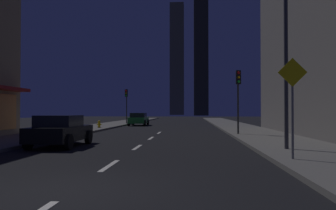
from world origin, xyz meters
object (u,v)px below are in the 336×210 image
Objects in this scene: car_parked_near at (60,131)px; pedestrian_crossing_sign at (292,99)px; car_parked_far at (139,119)px; traffic_light_near_right at (238,87)px; fire_hydrant_far_left at (99,124)px; traffic_light_far_left at (126,98)px; street_lamp_right at (265,25)px.

pedestrian_crossing_sign reaches higher than car_parked_near.
pedestrian_crossing_sign reaches higher than car_parked_far.
car_parked_near is 10.33m from pedestrian_crossing_sign.
traffic_light_near_right is at bearing 90.49° from pedestrian_crossing_sign.
fire_hydrant_far_left is 11.17m from traffic_light_far_left.
traffic_light_near_right is 0.64× the size of street_lamp_right.
car_parked_near is 1.00× the size of car_parked_far.
car_parked_near reaches higher than fire_hydrant_far_left.
car_parked_far is 1.01× the size of traffic_light_near_right.
fire_hydrant_far_left is 20.57m from street_lamp_right.
street_lamp_right reaches higher than traffic_light_near_right.
fire_hydrant_far_left is at bearing -105.50° from car_parked_far.
car_parked_far is (0.00, 23.28, 0.00)m from car_parked_near.
car_parked_near is 10.09m from street_lamp_right.
pedestrian_crossing_sign is at bearing -26.13° from car_parked_near.
fire_hydrant_far_left is (-2.30, -8.29, -0.29)m from car_parked_far.
street_lamp_right is at bearing -68.34° from traffic_light_far_left.
car_parked_near is 1.34× the size of pedestrian_crossing_sign.
traffic_light_far_left is 32.31m from pedestrian_crossing_sign.
traffic_light_far_left reaches higher than car_parked_far.
car_parked_near is at bearing 169.98° from street_lamp_right.
traffic_light_near_right is 1.33× the size of pedestrian_crossing_sign.
fire_hydrant_far_left is at bearing -92.12° from traffic_light_far_left.
traffic_light_near_right reaches higher than pedestrian_crossing_sign.
pedestrian_crossing_sign is (11.50, -19.50, 1.56)m from fire_hydrant_far_left.
traffic_light_near_right is (9.10, 7.19, 2.45)m from car_parked_near.
traffic_light_near_right is 8.98m from street_lamp_right.
car_parked_far is at bearing 74.50° from fire_hydrant_far_left.
street_lamp_right is at bearing -55.76° from fire_hydrant_far_left.
street_lamp_right reaches higher than traffic_light_far_left.
car_parked_far is at bearing 109.86° from street_lamp_right.
street_lamp_right reaches higher than car_parked_near.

